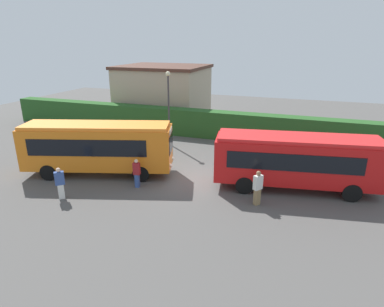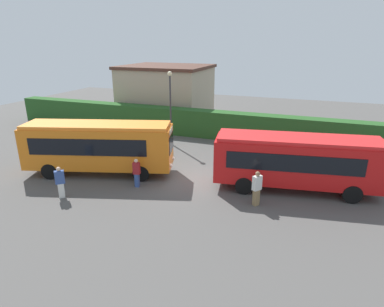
{
  "view_description": "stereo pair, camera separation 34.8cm",
  "coord_description": "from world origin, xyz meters",
  "px_view_note": "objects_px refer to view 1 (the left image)",
  "views": [
    {
      "loc": [
        6.22,
        -17.71,
        8.12
      ],
      "look_at": [
        0.14,
        -0.52,
        1.76
      ],
      "focal_mm": 30.53,
      "sensor_mm": 36.0,
      "label": 1
    },
    {
      "loc": [
        6.54,
        -17.59,
        8.12
      ],
      "look_at": [
        0.14,
        -0.52,
        1.76
      ],
      "focal_mm": 30.53,
      "sensor_mm": 36.0,
      "label": 2
    }
  ],
  "objects_px": {
    "bus_orange": "(98,146)",
    "lamppost": "(169,100)",
    "person_left": "(108,143)",
    "person_center": "(60,183)",
    "person_right": "(137,173)",
    "bus_red": "(297,159)",
    "person_far": "(258,187)"
  },
  "relations": [
    {
      "from": "bus_orange",
      "to": "person_center",
      "type": "bearing_deg",
      "value": -106.91
    },
    {
      "from": "bus_orange",
      "to": "person_left",
      "type": "bearing_deg",
      "value": 96.84
    },
    {
      "from": "person_far",
      "to": "person_center",
      "type": "bearing_deg",
      "value": -128.09
    },
    {
      "from": "person_left",
      "to": "person_right",
      "type": "distance_m",
      "value": 6.15
    },
    {
      "from": "bus_orange",
      "to": "person_center",
      "type": "height_order",
      "value": "bus_orange"
    },
    {
      "from": "bus_orange",
      "to": "person_far",
      "type": "relative_size",
      "value": 4.99
    },
    {
      "from": "lamppost",
      "to": "person_center",
      "type": "bearing_deg",
      "value": -98.89
    },
    {
      "from": "person_center",
      "to": "person_right",
      "type": "distance_m",
      "value": 4.12
    },
    {
      "from": "bus_red",
      "to": "person_center",
      "type": "xyz_separation_m",
      "value": [
        -11.76,
        -5.48,
        -0.87
      ]
    },
    {
      "from": "lamppost",
      "to": "bus_red",
      "type": "bearing_deg",
      "value": -27.93
    },
    {
      "from": "person_right",
      "to": "bus_red",
      "type": "bearing_deg",
      "value": -82.67
    },
    {
      "from": "bus_orange",
      "to": "person_right",
      "type": "distance_m",
      "value": 3.46
    },
    {
      "from": "bus_orange",
      "to": "bus_red",
      "type": "relative_size",
      "value": 1.0
    },
    {
      "from": "bus_orange",
      "to": "lamppost",
      "type": "height_order",
      "value": "lamppost"
    },
    {
      "from": "bus_red",
      "to": "person_right",
      "type": "relative_size",
      "value": 5.45
    },
    {
      "from": "person_far",
      "to": "person_left",
      "type": "bearing_deg",
      "value": -162.67
    },
    {
      "from": "person_left",
      "to": "person_center",
      "type": "bearing_deg",
      "value": -121.87
    },
    {
      "from": "person_right",
      "to": "person_far",
      "type": "bearing_deg",
      "value": -99.53
    },
    {
      "from": "person_left",
      "to": "person_right",
      "type": "relative_size",
      "value": 1.12
    },
    {
      "from": "bus_orange",
      "to": "person_right",
      "type": "xyz_separation_m",
      "value": [
        3.18,
        -0.96,
        -0.98
      ]
    },
    {
      "from": "bus_red",
      "to": "lamppost",
      "type": "bearing_deg",
      "value": 142.45
    },
    {
      "from": "person_center",
      "to": "person_far",
      "type": "relative_size",
      "value": 0.94
    },
    {
      "from": "bus_orange",
      "to": "person_center",
      "type": "xyz_separation_m",
      "value": [
        0.02,
        -3.61,
        -0.96
      ]
    },
    {
      "from": "person_center",
      "to": "bus_orange",
      "type": "bearing_deg",
      "value": -41.32
    },
    {
      "from": "person_right",
      "to": "person_center",
      "type": "bearing_deg",
      "value": 119.2
    },
    {
      "from": "person_left",
      "to": "bus_orange",
      "type": "bearing_deg",
      "value": -109.69
    },
    {
      "from": "bus_red",
      "to": "person_left",
      "type": "bearing_deg",
      "value": 164.86
    },
    {
      "from": "bus_orange",
      "to": "lamppost",
      "type": "bearing_deg",
      "value": 59.3
    },
    {
      "from": "person_right",
      "to": "person_far",
      "type": "xyz_separation_m",
      "value": [
        6.89,
        0.16,
        0.09
      ]
    },
    {
      "from": "bus_red",
      "to": "person_left",
      "type": "relative_size",
      "value": 4.86
    },
    {
      "from": "bus_red",
      "to": "person_right",
      "type": "height_order",
      "value": "bus_red"
    },
    {
      "from": "bus_red",
      "to": "bus_orange",
      "type": "bearing_deg",
      "value": 179.36
    }
  ]
}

